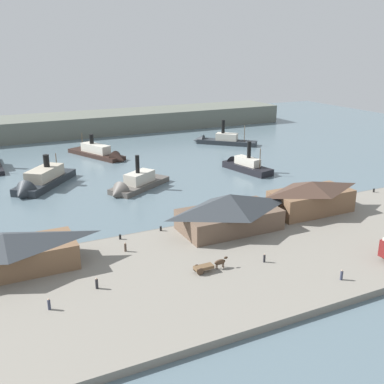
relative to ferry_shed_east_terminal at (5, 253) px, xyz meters
name	(u,v)px	position (x,y,z in m)	size (l,w,h in m)	color
ground_plane	(205,218)	(40.88, 9.60, -4.51)	(320.00, 320.00, 0.00)	slate
quay_promenade	(262,256)	(40.88, -12.40, -3.91)	(110.00, 36.00, 1.20)	gray
seawall_edge	(213,222)	(40.88, 6.00, -4.01)	(110.00, 0.80, 1.00)	#666159
ferry_shed_east_terminal	(5,253)	(0.00, 0.00, 0.00)	(22.13, 9.39, 6.52)	brown
ferry_shed_west_terminal	(230,211)	(41.14, -0.32, 0.37)	(19.77, 10.83, 7.23)	brown
ferry_shed_customs_shed	(311,196)	(61.96, 0.30, 0.20)	(18.12, 8.87, 6.92)	brown
horse_cart	(209,265)	(29.42, -14.03, -2.39)	(6.01, 1.51, 1.87)	brown
pedestrian_near_east_shed	(264,258)	(39.13, -15.41, -2.61)	(0.38, 0.38, 1.54)	#232328
pedestrian_by_tram	(97,284)	(11.56, -11.62, -2.50)	(0.44, 0.44, 1.77)	#232328
pedestrian_walking_east	(125,247)	(19.41, -1.19, -2.54)	(0.42, 0.42, 1.69)	#4C3D33
pedestrian_walking_west	(49,304)	(4.18, -14.34, -2.53)	(0.42, 0.42, 1.71)	#33384C
pedestrian_near_cart	(342,275)	(46.49, -25.66, -2.53)	(0.43, 0.43, 1.72)	#33384C
mooring_post_center_east	(348,194)	(77.25, 4.73, -2.86)	(0.44, 0.44, 0.90)	black
mooring_post_east	(161,229)	(28.56, 4.72, -2.86)	(0.44, 0.44, 0.90)	black
mooring_post_center_west	(374,190)	(85.29, 4.26, -2.86)	(0.44, 0.44, 0.90)	black
mooring_post_west	(120,237)	(20.15, 4.31, -2.86)	(0.44, 0.44, 0.90)	black
ferry_departing_north	(102,154)	(35.52, 73.56, -3.20)	(15.52, 25.81, 9.24)	black
ferry_moored_east	(133,185)	(33.36, 35.24, -3.18)	(20.02, 15.81, 11.12)	#514C47
ferry_near_quay	(40,182)	(11.94, 47.68, -2.78)	(19.90, 22.53, 10.23)	#23282D
ferry_mid_harbor	(243,165)	(69.48, 39.75, -3.00)	(8.55, 18.73, 10.47)	black
ferry_approaching_west	(220,140)	(81.51, 75.54, -3.12)	(21.06, 20.20, 10.67)	#23282D
far_headland	(85,124)	(40.88, 119.60, -0.51)	(180.00, 24.00, 8.00)	#60665B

